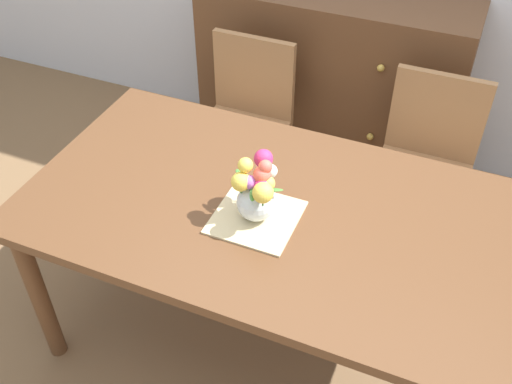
{
  "coord_description": "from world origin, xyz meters",
  "views": [
    {
      "loc": [
        0.57,
        -1.44,
        2.19
      ],
      "look_at": [
        -0.01,
        -0.08,
        0.89
      ],
      "focal_mm": 41.7,
      "sensor_mm": 36.0,
      "label": 1
    }
  ],
  "objects_px": {
    "chair_right": "(426,159)",
    "dresser": "(330,83)",
    "dining_table": "(266,223)",
    "chair_left": "(245,116)",
    "flower_vase": "(257,191)"
  },
  "relations": [
    {
      "from": "chair_left",
      "to": "chair_right",
      "type": "relative_size",
      "value": 1.0
    },
    {
      "from": "chair_left",
      "to": "dresser",
      "type": "bearing_deg",
      "value": -120.21
    },
    {
      "from": "chair_right",
      "to": "flower_vase",
      "type": "relative_size",
      "value": 3.79
    },
    {
      "from": "dining_table",
      "to": "chair_right",
      "type": "distance_m",
      "value": 0.96
    },
    {
      "from": "dining_table",
      "to": "dresser",
      "type": "xyz_separation_m",
      "value": [
        -0.16,
        1.33,
        -0.19
      ]
    },
    {
      "from": "dining_table",
      "to": "chair_right",
      "type": "relative_size",
      "value": 1.93
    },
    {
      "from": "chair_left",
      "to": "dresser",
      "type": "distance_m",
      "value": 0.57
    },
    {
      "from": "dining_table",
      "to": "chair_left",
      "type": "height_order",
      "value": "chair_left"
    },
    {
      "from": "dining_table",
      "to": "flower_vase",
      "type": "xyz_separation_m",
      "value": [
        -0.01,
        -0.07,
        0.21
      ]
    },
    {
      "from": "chair_left",
      "to": "dresser",
      "type": "xyz_separation_m",
      "value": [
        0.29,
        0.5,
        -0.02
      ]
    },
    {
      "from": "dresser",
      "to": "flower_vase",
      "type": "height_order",
      "value": "flower_vase"
    },
    {
      "from": "flower_vase",
      "to": "dresser",
      "type": "bearing_deg",
      "value": 96.27
    },
    {
      "from": "chair_right",
      "to": "dresser",
      "type": "xyz_separation_m",
      "value": [
        -0.61,
        0.5,
        -0.02
      ]
    },
    {
      "from": "dining_table",
      "to": "chair_left",
      "type": "relative_size",
      "value": 1.93
    },
    {
      "from": "chair_left",
      "to": "flower_vase",
      "type": "xyz_separation_m",
      "value": [
        0.44,
        -0.91,
        0.38
      ]
    }
  ]
}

